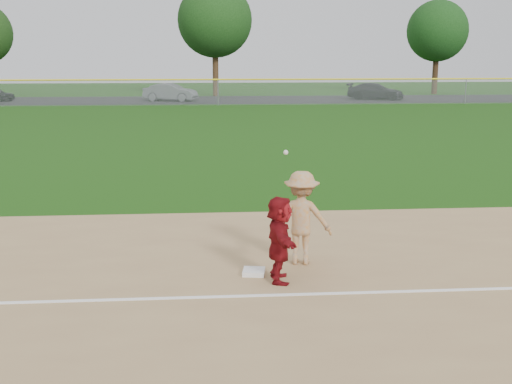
{
  "coord_description": "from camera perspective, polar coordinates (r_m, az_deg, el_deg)",
  "views": [
    {
      "loc": [
        -0.96,
        -10.87,
        3.98
      ],
      "look_at": [
        0.0,
        1.5,
        1.3
      ],
      "focal_mm": 45.0,
      "sensor_mm": 36.0,
      "label": 1
    }
  ],
  "objects": [
    {
      "name": "foul_line",
      "position": [
        10.86,
        0.95,
        -9.17
      ],
      "size": [
        60.0,
        0.1,
        0.01
      ],
      "primitive_type": "cube",
      "color": "white",
      "rests_on": "infield_dirt"
    },
    {
      "name": "first_base",
      "position": [
        11.85,
        -0.19,
        -7.1
      ],
      "size": [
        0.45,
        0.45,
        0.09
      ],
      "primitive_type": "cube",
      "rotation": [
        0.0,
        0.0,
        -0.16
      ],
      "color": "white",
      "rests_on": "infield_dirt"
    },
    {
      "name": "base_runner",
      "position": [
        11.31,
        2.11,
        -4.2
      ],
      "size": [
        0.48,
        1.44,
        1.54
      ],
      "primitive_type": "imported",
      "rotation": [
        0.0,
        0.0,
        1.55
      ],
      "color": "maroon",
      "rests_on": "infield_dirt"
    },
    {
      "name": "car_mid",
      "position": [
        55.87,
        -7.62,
        8.79
      ],
      "size": [
        4.8,
        2.89,
        1.49
      ],
      "primitive_type": "imported",
      "rotation": [
        0.0,
        0.0,
        1.26
      ],
      "color": "slate",
      "rests_on": "parking_asphalt"
    },
    {
      "name": "first_base_play",
      "position": [
        12.26,
        4.06,
        -2.29
      ],
      "size": [
        1.29,
        0.92,
        2.27
      ],
      "color": "#9F9EA1",
      "rests_on": "infield_dirt"
    },
    {
      "name": "tree_2",
      "position": [
        62.45,
        -3.68,
        15.01
      ],
      "size": [
        7.0,
        7.0,
        10.58
      ],
      "color": "#3B2715",
      "rests_on": "ground"
    },
    {
      "name": "tree_3",
      "position": [
        67.72,
        15.84,
        13.6
      ],
      "size": [
        6.0,
        6.0,
        9.19
      ],
      "color": "#322012",
      "rests_on": "ground"
    },
    {
      "name": "ground",
      "position": [
        11.62,
        0.58,
        -7.85
      ],
      "size": [
        160.0,
        160.0,
        0.0
      ],
      "primitive_type": "plane",
      "color": "#19460D",
      "rests_on": "ground"
    },
    {
      "name": "outfield_fence",
      "position": [
        50.92,
        -3.4,
        9.91
      ],
      "size": [
        110.0,
        0.12,
        110.0
      ],
      "color": "#999EA0",
      "rests_on": "ground"
    },
    {
      "name": "car_right",
      "position": [
        58.2,
        10.57,
        8.79
      ],
      "size": [
        5.32,
        3.8,
        1.43
      ],
      "primitive_type": "imported",
      "rotation": [
        0.0,
        0.0,
        1.16
      ],
      "color": "black",
      "rests_on": "parking_asphalt"
    },
    {
      "name": "parking_asphalt",
      "position": [
        57.02,
        -3.5,
        8.18
      ],
      "size": [
        120.0,
        10.0,
        0.01
      ],
      "primitive_type": "cube",
      "color": "black",
      "rests_on": "ground"
    }
  ]
}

